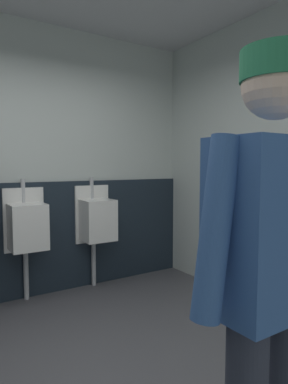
% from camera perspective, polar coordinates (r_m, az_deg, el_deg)
% --- Properties ---
extents(wall_back, '(4.61, 0.12, 2.84)m').
position_cam_1_polar(wall_back, '(3.67, -21.60, 4.92)').
color(wall_back, silver).
rests_on(wall_back, ground_plane).
extents(wainscot_band_back, '(4.01, 0.03, 1.20)m').
position_cam_1_polar(wainscot_band_back, '(3.68, -21.01, -7.89)').
color(wainscot_band_back, '#19232D').
rests_on(wainscot_band_back, ground_plane).
extents(urinal_middle, '(0.40, 0.34, 1.24)m').
position_cam_1_polar(urinal_middle, '(3.53, -19.31, -5.47)').
color(urinal_middle, white).
rests_on(urinal_middle, ground_plane).
extents(urinal_right, '(0.40, 0.34, 1.24)m').
position_cam_1_polar(urinal_right, '(3.77, -8.10, -4.64)').
color(urinal_right, white).
rests_on(urinal_right, ground_plane).
extents(person, '(0.66, 0.60, 1.75)m').
position_cam_1_polar(person, '(1.24, 21.11, -11.28)').
color(person, '#2D3342').
rests_on(person, ground_plane).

